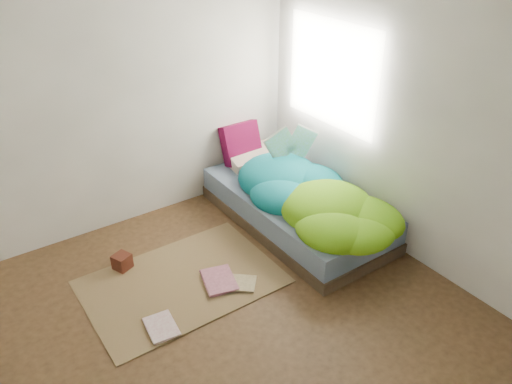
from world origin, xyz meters
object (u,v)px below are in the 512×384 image
at_px(bed, 296,208).
at_px(open_book, 292,134).
at_px(floor_book_b, 204,284).
at_px(pillow_magenta, 241,143).
at_px(floor_book_a, 148,332).
at_px(wooden_box, 122,261).

distance_m(bed, open_book, 0.74).
height_order(bed, floor_book_b, bed).
bearing_deg(bed, pillow_magenta, 92.92).
bearing_deg(floor_book_a, open_book, 29.72).
bearing_deg(floor_book_b, pillow_magenta, 61.61).
height_order(pillow_magenta, floor_book_a, pillow_magenta).
height_order(open_book, floor_book_a, open_book).
xyz_separation_m(bed, floor_book_b, (-1.24, -0.33, -0.14)).
distance_m(pillow_magenta, floor_book_a, 2.39).
relative_size(open_book, wooden_box, 3.42).
relative_size(bed, wooden_box, 14.70).
height_order(wooden_box, floor_book_b, wooden_box).
xyz_separation_m(wooden_box, floor_book_b, (0.47, -0.62, -0.05)).
xyz_separation_m(bed, floor_book_a, (-1.86, -0.55, -0.15)).
bearing_deg(bed, floor_book_a, -163.40).
distance_m(bed, pillow_magenta, 0.99).
height_order(bed, wooden_box, bed).
bearing_deg(pillow_magenta, bed, -87.48).
bearing_deg(open_book, floor_book_b, -142.15).
height_order(bed, floor_book_a, bed).
bearing_deg(open_book, wooden_box, -165.89).
bearing_deg(floor_book_a, floor_book_b, 27.03).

